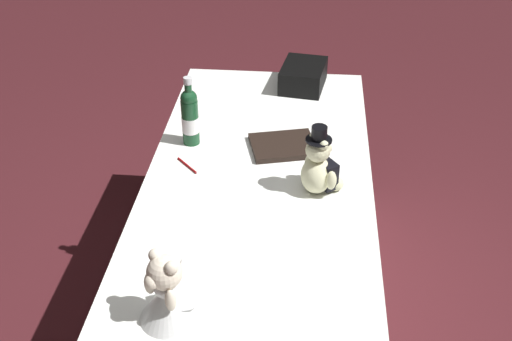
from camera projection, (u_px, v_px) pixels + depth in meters
The scene contains 8 objects.
ground_plane at pixel (256, 334), 2.70m from camera, with size 12.00×12.00×0.00m, color #47191E.
reception_table at pixel (256, 270), 2.50m from camera, with size 2.04×0.84×0.73m, color white.
teddy_bear_groom at pixel (319, 168), 2.26m from camera, with size 0.16×0.16×0.26m.
teddy_bear_bride at pixel (171, 289), 1.76m from camera, with size 0.22×0.21×0.23m.
champagne_bottle at pixel (190, 116), 2.52m from camera, with size 0.07×0.07×0.29m.
signing_pen at pixel (188, 166), 2.44m from camera, with size 0.10×0.10×0.01m.
gift_case_black at pixel (303, 76), 2.98m from camera, with size 0.28×0.23×0.11m.
guestbook at pixel (283, 146), 2.55m from camera, with size 0.20×0.25×0.02m, color black.
Camera 1 is at (1.85, 0.17, 2.08)m, focal length 44.94 mm.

